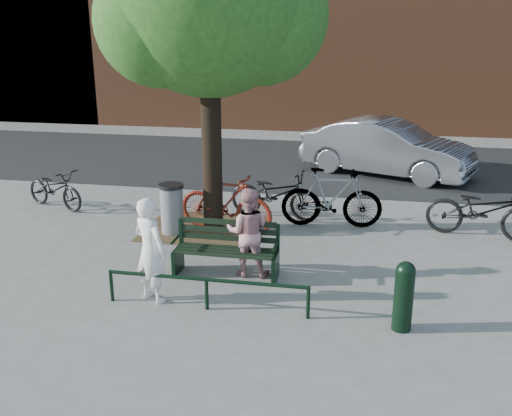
% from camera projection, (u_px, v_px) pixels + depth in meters
% --- Properties ---
extents(ground, '(90.00, 90.00, 0.00)m').
position_uv_depth(ground, '(226.00, 276.00, 9.60)').
color(ground, gray).
rests_on(ground, ground).
extents(dirt_pit, '(2.40, 2.00, 0.02)m').
position_uv_depth(dirt_pit, '(204.00, 228.00, 11.83)').
color(dirt_pit, brown).
rests_on(dirt_pit, ground).
extents(road, '(40.00, 7.00, 0.01)m').
position_uv_depth(road, '(291.00, 163.00, 17.55)').
color(road, black).
rests_on(road, ground).
extents(park_bench, '(1.74, 0.54, 0.97)m').
position_uv_depth(park_bench, '(227.00, 248.00, 9.53)').
color(park_bench, black).
rests_on(park_bench, ground).
extents(guard_railing, '(3.06, 0.06, 0.51)m').
position_uv_depth(guard_railing, '(206.00, 284.00, 8.35)').
color(guard_railing, black).
rests_on(guard_railing, ground).
extents(street_tree, '(4.20, 3.80, 6.50)m').
position_uv_depth(street_tree, '(211.00, 3.00, 10.44)').
color(street_tree, black).
rests_on(street_tree, ground).
extents(person_left, '(0.71, 0.62, 1.64)m').
position_uv_depth(person_left, '(150.00, 250.00, 8.53)').
color(person_left, white).
rests_on(person_left, ground).
extents(person_right, '(0.77, 0.62, 1.52)m').
position_uv_depth(person_right, '(248.00, 232.00, 9.45)').
color(person_right, tan).
rests_on(person_right, ground).
extents(bollard, '(0.27, 0.27, 1.01)m').
position_uv_depth(bollard, '(404.00, 294.00, 7.76)').
color(bollard, black).
rests_on(bollard, ground).
extents(litter_bin, '(0.50, 0.50, 1.03)m').
position_uv_depth(litter_bin, '(172.00, 209.00, 11.44)').
color(litter_bin, gray).
rests_on(litter_bin, ground).
extents(bicycle_a, '(1.84, 1.20, 0.91)m').
position_uv_depth(bicycle_a, '(55.00, 189.00, 13.08)').
color(bicycle_a, black).
rests_on(bicycle_a, ground).
extents(bicycle_b, '(2.10, 0.96, 1.22)m').
position_uv_depth(bicycle_b, '(226.00, 202.00, 11.57)').
color(bicycle_b, '#59160C').
rests_on(bicycle_b, ground).
extents(bicycle_c, '(2.16, 1.07, 1.08)m').
position_uv_depth(bicycle_c, '(276.00, 194.00, 12.37)').
color(bicycle_c, black).
rests_on(bicycle_c, ground).
extents(bicycle_d, '(2.12, 0.73, 1.25)m').
position_uv_depth(bicycle_d, '(332.00, 198.00, 11.79)').
color(bicycle_d, gray).
rests_on(bicycle_d, ground).
extents(bicycle_e, '(2.26, 1.20, 1.13)m').
position_uv_depth(bicycle_e, '(483.00, 210.00, 11.19)').
color(bicycle_e, black).
rests_on(bicycle_e, ground).
extents(parked_car, '(4.99, 3.34, 1.55)m').
position_uv_depth(parked_car, '(387.00, 148.00, 15.89)').
color(parked_car, gray).
rests_on(parked_car, ground).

